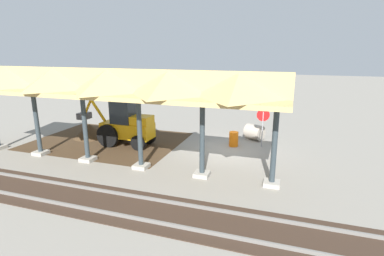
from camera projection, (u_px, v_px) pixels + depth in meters
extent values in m
plane|color=gray|center=(229.00, 150.00, 17.79)|extent=(120.00, 120.00, 0.00)
cube|color=#42301E|center=(108.00, 141.00, 19.51)|extent=(9.35, 7.00, 0.01)
cube|color=#9E998E|center=(272.00, 183.00, 13.06)|extent=(0.70, 0.70, 0.20)
cylinder|color=#2D383D|center=(274.00, 146.00, 12.63)|extent=(0.24, 0.24, 3.60)
cube|color=#9E998E|center=(202.00, 174.00, 14.04)|extent=(0.70, 0.70, 0.20)
cylinder|color=#2D383D|center=(202.00, 139.00, 13.61)|extent=(0.24, 0.24, 3.60)
cube|color=#9E998E|center=(141.00, 166.00, 15.01)|extent=(0.70, 0.70, 0.20)
cylinder|color=#2D383D|center=(140.00, 134.00, 14.58)|extent=(0.24, 0.24, 3.60)
cube|color=#9E998E|center=(88.00, 159.00, 15.99)|extent=(0.70, 0.70, 0.20)
cylinder|color=#2D383D|center=(85.00, 128.00, 15.56)|extent=(0.24, 0.24, 3.60)
cube|color=#9E998E|center=(41.00, 153.00, 16.96)|extent=(0.70, 0.70, 0.20)
cylinder|color=#2D383D|center=(37.00, 124.00, 16.53)|extent=(0.24, 0.24, 3.60)
cube|color=tan|center=(109.00, 93.00, 14.59)|extent=(17.10, 3.20, 0.20)
cube|color=tan|center=(108.00, 80.00, 14.42)|extent=(17.10, 0.20, 1.10)
pyramid|color=tan|center=(239.00, 85.00, 12.48)|extent=(2.86, 3.20, 1.10)
pyramid|color=tan|center=(169.00, 82.00, 13.45)|extent=(2.86, 3.20, 1.10)
pyramid|color=tan|center=(108.00, 80.00, 14.42)|extent=(2.86, 3.20, 1.10)
pyramid|color=tan|center=(55.00, 78.00, 15.40)|extent=(2.86, 3.20, 1.10)
pyramid|color=tan|center=(8.00, 76.00, 16.37)|extent=(2.86, 3.20, 1.10)
cube|color=slate|center=(190.00, 206.00, 11.24)|extent=(60.00, 0.08, 0.15)
cube|color=slate|center=(176.00, 226.00, 9.92)|extent=(60.00, 0.08, 0.15)
cube|color=#38281E|center=(184.00, 217.00, 10.59)|extent=(60.00, 2.58, 0.03)
cylinder|color=gray|center=(262.00, 130.00, 18.04)|extent=(0.06, 0.06, 2.18)
cylinder|color=red|center=(263.00, 115.00, 17.81)|extent=(0.75, 0.19, 0.76)
cube|color=orange|center=(128.00, 130.00, 18.43)|extent=(3.22, 1.34, 0.90)
cube|color=#1E262D|center=(124.00, 111.00, 18.21)|extent=(1.32, 1.19, 1.40)
cube|color=orange|center=(142.00, 120.00, 17.93)|extent=(1.17, 1.11, 0.50)
cylinder|color=black|center=(121.00, 130.00, 19.46)|extent=(1.40, 0.32, 1.40)
cylinder|color=black|center=(108.00, 136.00, 18.16)|extent=(1.40, 0.32, 1.40)
cylinder|color=black|center=(149.00, 137.00, 18.81)|extent=(0.90, 0.31, 0.90)
cylinder|color=black|center=(138.00, 143.00, 17.63)|extent=(0.90, 0.31, 0.90)
cylinder|color=orange|center=(98.00, 110.00, 18.81)|extent=(1.07, 0.19, 1.41)
cylinder|color=orange|center=(88.00, 108.00, 19.03)|extent=(0.77, 0.17, 1.17)
cube|color=#47474C|center=(84.00, 116.00, 19.27)|extent=(0.61, 0.81, 0.40)
cone|color=#42301E|center=(90.00, 137.00, 20.35)|extent=(4.38, 4.38, 1.83)
cylinder|color=#9E9384|center=(254.00, 132.00, 19.70)|extent=(1.41, 1.38, 1.01)
cylinder|color=black|center=(248.00, 131.00, 20.07)|extent=(0.30, 0.60, 0.66)
cylinder|color=orange|center=(234.00, 139.00, 18.35)|extent=(0.56, 0.56, 0.90)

